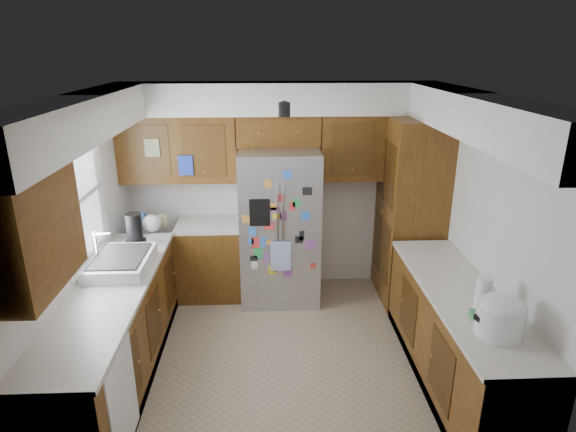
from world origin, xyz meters
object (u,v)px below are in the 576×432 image
object	(u,v)px
pantry	(410,211)
fridge	(279,226)
rice_cooker	(501,315)
paper_towel	(483,293)

from	to	relation	value
pantry	fridge	xyz separation A→B (m)	(-1.50, 0.05, -0.17)
fridge	rice_cooker	xyz separation A→B (m)	(1.50, -2.31, 0.18)
rice_cooker	pantry	bearing A→B (deg)	89.99
fridge	paper_towel	size ratio (longest dim) A/B	6.69
pantry	fridge	distance (m)	1.51
fridge	rice_cooker	world-z (taller)	fridge
pantry	rice_cooker	bearing A→B (deg)	-90.01
pantry	fridge	size ratio (longest dim) A/B	1.19
paper_towel	pantry	bearing A→B (deg)	90.85
rice_cooker	fridge	bearing A→B (deg)	122.95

